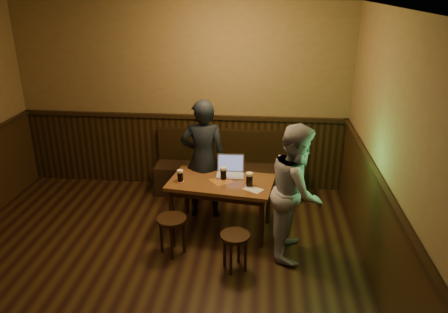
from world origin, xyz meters
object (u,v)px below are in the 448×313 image
at_px(pint_left, 180,176).
at_px(person_grey, 297,191).
at_px(pint_right, 249,179).
at_px(stool_left, 172,225).
at_px(pint_mid, 223,173).
at_px(stool_right, 235,241).
at_px(laptop, 230,170).
at_px(person_suit, 203,159).
at_px(bench, 229,173).
at_px(pub_table, 221,187).

relative_size(pint_left, person_grey, 0.10).
xyz_separation_m(pint_left, pint_right, (0.87, -0.05, 0.01)).
bearing_deg(stool_left, pint_mid, 50.14).
bearing_deg(pint_right, stool_right, -99.20).
bearing_deg(laptop, pint_left, -156.72).
height_order(stool_left, laptop, laptop).
xyz_separation_m(stool_left, stool_right, (0.76, -0.24, -0.02)).
bearing_deg(pint_mid, stool_right, -76.41).
relative_size(stool_left, stool_right, 1.06).
relative_size(stool_right, person_suit, 0.27).
height_order(laptop, person_grey, person_grey).
bearing_deg(pint_left, person_suit, 61.57).
xyz_separation_m(pint_right, laptop, (-0.26, 0.33, -0.02)).
height_order(bench, pub_table, bench).
distance_m(pint_right, laptop, 0.42).
bearing_deg(stool_right, pint_mid, 103.59).
relative_size(stool_left, pint_left, 3.01).
bearing_deg(pint_right, pint_left, 176.74).
bearing_deg(person_grey, pint_mid, 68.24).
xyz_separation_m(laptop, person_suit, (-0.37, 0.15, 0.07)).
bearing_deg(person_grey, pint_right, 67.02).
relative_size(stool_left, pint_right, 2.67).
xyz_separation_m(stool_left, pint_left, (0.01, 0.54, 0.39)).
bearing_deg(pub_table, laptop, 74.23).
xyz_separation_m(stool_right, laptop, (-0.14, 1.06, 0.40)).
distance_m(pub_table, person_grey, 1.02).
bearing_deg(laptop, pint_right, -53.32).
xyz_separation_m(pub_table, laptop, (0.10, 0.22, 0.16)).
height_order(pub_table, pint_mid, pint_mid).
bearing_deg(stool_left, person_suit, 75.86).
xyz_separation_m(stool_left, laptop, (0.62, 0.82, 0.38)).
bearing_deg(pint_right, person_grey, -29.25).
xyz_separation_m(stool_left, pint_right, (0.88, 0.49, 0.40)).
height_order(stool_left, pint_left, pint_left).
bearing_deg(pint_left, person_grey, -14.18).
xyz_separation_m(stool_right, pint_right, (0.12, 0.73, 0.42)).
distance_m(stool_left, person_grey, 1.50).
bearing_deg(person_suit, pub_table, 123.10).
distance_m(pint_mid, pint_right, 0.37).
height_order(laptop, person_suit, person_suit).
height_order(pint_mid, pint_right, pint_right).
distance_m(stool_right, person_suit, 1.40).
distance_m(stool_right, pint_mid, 1.01).
xyz_separation_m(pint_left, person_grey, (1.42, -0.36, 0.03)).
relative_size(bench, pint_mid, 13.23).
height_order(pub_table, laptop, laptop).
xyz_separation_m(laptop, person_grey, (0.81, -0.64, 0.04)).
bearing_deg(pint_right, bench, 106.41).
height_order(stool_right, pint_right, pint_right).
height_order(pub_table, person_suit, person_suit).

